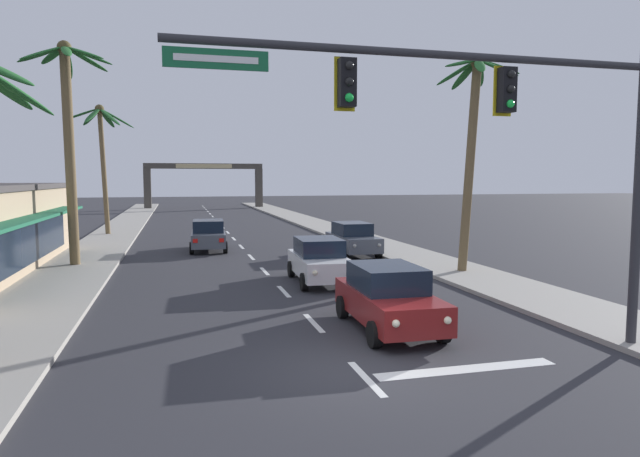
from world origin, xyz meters
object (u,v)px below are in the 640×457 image
at_px(sedan_lead_at_stop_bar, 388,297).
at_px(town_gateway_arch, 204,179).
at_px(traffic_signal_mast, 514,123).
at_px(sedan_third_in_queue, 319,260).
at_px(sedan_oncoming_far, 208,235).
at_px(palm_left_second, 68,119).
at_px(sedan_parked_nearest_kerb, 353,239).
at_px(palm_left_third, 102,142).
at_px(palm_right_second, 473,124).

bearing_deg(sedan_lead_at_stop_bar, town_gateway_arch, 91.65).
xyz_separation_m(traffic_signal_mast, sedan_third_in_queue, (-1.72, 9.74, -4.27)).
relative_size(sedan_oncoming_far, palm_left_second, 0.46).
xyz_separation_m(sedan_parked_nearest_kerb, town_gateway_arch, (-5.17, 46.80, 3.03)).
distance_m(traffic_signal_mast, palm_left_third, 32.19).
bearing_deg(palm_left_second, sedan_lead_at_stop_bar, -52.91).
bearing_deg(palm_left_third, sedan_parked_nearest_kerb, -44.63).
xyz_separation_m(palm_left_second, palm_left_third, (-0.36, 14.04, -0.12)).
relative_size(sedan_oncoming_far, town_gateway_arch, 0.30).
bearing_deg(palm_right_second, sedan_lead_at_stop_bar, -132.08).
bearing_deg(sedan_third_in_queue, sedan_parked_nearest_kerb, 62.57).
relative_size(sedan_parked_nearest_kerb, palm_left_second, 0.45).
distance_m(sedan_lead_at_stop_bar, sedan_third_in_queue, 6.78).
xyz_separation_m(palm_right_second, town_gateway_arch, (-8.18, 53.26, -2.27)).
bearing_deg(town_gateway_arch, sedan_lead_at_stop_bar, -88.35).
xyz_separation_m(sedan_lead_at_stop_bar, sedan_parked_nearest_kerb, (3.42, 13.59, 0.00)).
bearing_deg(town_gateway_arch, palm_left_third, -104.11).
relative_size(sedan_parked_nearest_kerb, town_gateway_arch, 0.29).
distance_m(sedan_third_in_queue, sedan_oncoming_far, 11.12).
bearing_deg(sedan_third_in_queue, palm_left_third, 116.41).
bearing_deg(sedan_oncoming_far, sedan_third_in_queue, -71.32).
distance_m(sedan_parked_nearest_kerb, palm_left_third, 19.86).
height_order(sedan_parked_nearest_kerb, palm_left_second, palm_left_second).
height_order(sedan_oncoming_far, palm_right_second, palm_right_second).
height_order(sedan_lead_at_stop_bar, palm_left_second, palm_left_second).
height_order(palm_left_second, palm_right_second, palm_left_second).
bearing_deg(sedan_lead_at_stop_bar, sedan_parked_nearest_kerb, 75.86).
height_order(traffic_signal_mast, palm_right_second, palm_right_second).
relative_size(sedan_parked_nearest_kerb, palm_right_second, 0.50).
relative_size(sedan_oncoming_far, palm_right_second, 0.50).
xyz_separation_m(traffic_signal_mast, sedan_lead_at_stop_bar, (-1.61, 2.96, -4.27)).
height_order(traffic_signal_mast, sedan_parked_nearest_kerb, traffic_signal_mast).
bearing_deg(sedan_oncoming_far, town_gateway_arch, 87.44).
height_order(sedan_parked_nearest_kerb, palm_right_second, palm_right_second).
relative_size(sedan_third_in_queue, town_gateway_arch, 0.30).
xyz_separation_m(sedan_third_in_queue, palm_left_second, (-9.67, 6.16, 5.68)).
bearing_deg(palm_right_second, sedan_oncoming_far, 134.77).
distance_m(sedan_third_in_queue, palm_right_second, 8.43).
distance_m(sedan_lead_at_stop_bar, palm_right_second, 10.97).
relative_size(sedan_lead_at_stop_bar, palm_left_second, 0.46).
distance_m(palm_left_second, palm_right_second, 17.23).
bearing_deg(palm_right_second, sedan_parked_nearest_kerb, 114.99).
bearing_deg(palm_left_second, town_gateway_arch, 80.39).
bearing_deg(sedan_parked_nearest_kerb, traffic_signal_mast, -96.25).
bearing_deg(palm_left_third, traffic_signal_mast, -68.56).
relative_size(traffic_signal_mast, palm_left_second, 1.08).
xyz_separation_m(palm_left_second, town_gateway_arch, (8.04, 47.45, -2.66)).
bearing_deg(town_gateway_arch, sedan_third_in_queue, -88.25).
height_order(traffic_signal_mast, palm_left_third, palm_left_third).
height_order(sedan_lead_at_stop_bar, sedan_oncoming_far, same).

